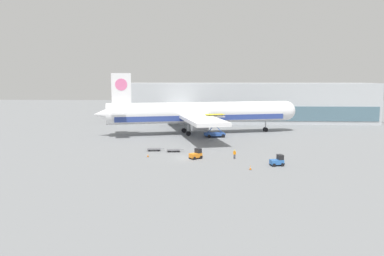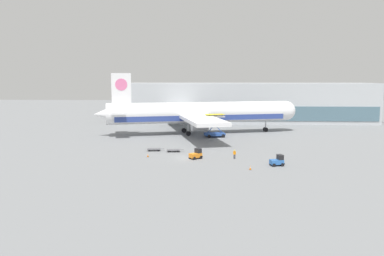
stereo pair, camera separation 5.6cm
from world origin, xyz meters
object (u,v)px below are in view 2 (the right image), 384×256
(baggage_dolly_lead, at_px, (154,149))
(traffic_cone_far, at_px, (148,155))
(scissor_lift_loader, at_px, (215,129))
(baggage_dolly_second, at_px, (173,150))
(airplane_main, at_px, (198,113))
(baggage_tug_foreground, at_px, (278,161))
(baggage_tug_mid, at_px, (196,154))
(ground_crew_near, at_px, (235,154))
(traffic_cone_near, at_px, (250,168))

(baggage_dolly_lead, distance_m, traffic_cone_far, 6.36)
(scissor_lift_loader, bearing_deg, baggage_dolly_second, -128.24)
(airplane_main, distance_m, baggage_tug_foreground, 42.00)
(airplane_main, xyz_separation_m, scissor_lift_loader, (4.72, -5.82, -3.55))
(baggage_tug_mid, distance_m, ground_crew_near, 7.48)
(baggage_dolly_lead, distance_m, ground_crew_near, 18.39)
(ground_crew_near, bearing_deg, baggage_dolly_second, 174.84)
(traffic_cone_far, bearing_deg, ground_crew_near, -2.92)
(baggage_dolly_second, xyz_separation_m, traffic_cone_far, (-4.58, -5.51, -0.05))
(traffic_cone_near, relative_size, traffic_cone_far, 1.12)
(scissor_lift_loader, distance_m, traffic_cone_far, 29.80)
(scissor_lift_loader, distance_m, traffic_cone_near, 36.68)
(airplane_main, bearing_deg, traffic_cone_near, -90.97)
(baggage_dolly_second, bearing_deg, scissor_lift_loader, 60.42)
(baggage_dolly_lead, xyz_separation_m, baggage_dolly_second, (4.31, -0.84, 0.00))
(airplane_main, height_order, ground_crew_near, airplane_main)
(baggage_tug_foreground, bearing_deg, baggage_dolly_lead, 137.36)
(scissor_lift_loader, relative_size, baggage_dolly_lead, 1.63)
(baggage_tug_mid, distance_m, traffic_cone_far, 9.79)
(baggage_dolly_second, height_order, traffic_cone_far, traffic_cone_far)
(traffic_cone_far, bearing_deg, baggage_tug_mid, -6.73)
(baggage_tug_mid, distance_m, traffic_cone_near, 12.90)
(baggage_dolly_lead, bearing_deg, traffic_cone_far, -98.70)
(baggage_tug_foreground, xyz_separation_m, traffic_cone_near, (-5.20, -3.33, -0.50))
(baggage_tug_foreground, bearing_deg, baggage_tug_mid, 145.54)
(baggage_tug_foreground, bearing_deg, scissor_lift_loader, 93.48)
(baggage_tug_foreground, distance_m, traffic_cone_far, 25.34)
(scissor_lift_loader, xyz_separation_m, ground_crew_near, (3.56, -27.32, -1.25))
(scissor_lift_loader, height_order, baggage_tug_mid, scissor_lift_loader)
(baggage_tug_mid, xyz_separation_m, traffic_cone_near, (9.60, -8.60, -0.50))
(baggage_tug_mid, xyz_separation_m, baggage_dolly_second, (-5.12, 6.65, -0.49))
(baggage_dolly_lead, bearing_deg, ground_crew_near, -29.39)
(baggage_tug_mid, distance_m, baggage_dolly_lead, 12.06)
(traffic_cone_near, bearing_deg, baggage_dolly_second, 133.99)
(baggage_tug_foreground, relative_size, ground_crew_near, 1.55)
(baggage_tug_mid, bearing_deg, ground_crew_near, -37.64)
(scissor_lift_loader, height_order, baggage_dolly_second, scissor_lift_loader)
(baggage_dolly_lead, height_order, traffic_cone_near, traffic_cone_near)
(baggage_dolly_second, height_order, traffic_cone_near, traffic_cone_near)
(baggage_tug_mid, xyz_separation_m, ground_crew_near, (7.47, 0.27, 0.16))
(scissor_lift_loader, distance_m, baggage_dolly_lead, 24.19)
(airplane_main, distance_m, traffic_cone_far, 33.91)
(baggage_tug_foreground, distance_m, baggage_tug_mid, 15.71)
(baggage_tug_mid, height_order, baggage_dolly_lead, baggage_tug_mid)
(baggage_dolly_lead, height_order, traffic_cone_far, traffic_cone_far)
(airplane_main, bearing_deg, baggage_dolly_second, -114.05)
(baggage_dolly_lead, relative_size, baggage_dolly_second, 1.00)
(baggage_dolly_lead, relative_size, traffic_cone_far, 5.48)
(baggage_dolly_second, distance_m, traffic_cone_far, 7.17)
(baggage_tug_foreground, height_order, baggage_dolly_second, baggage_tug_foreground)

